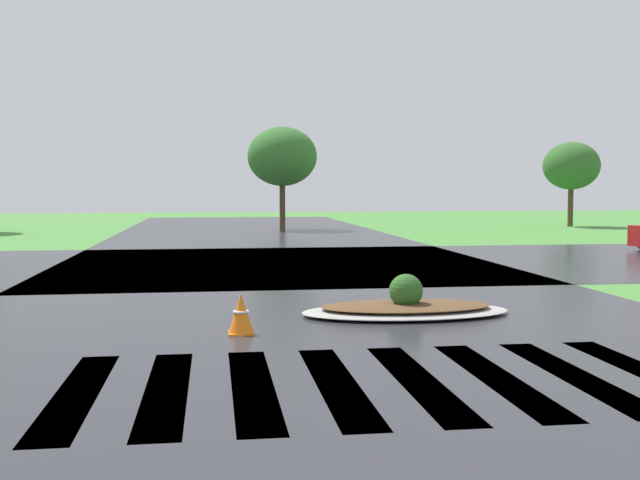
# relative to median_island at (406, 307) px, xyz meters

# --- Properties ---
(asphalt_roadway) EXTENTS (11.94, 80.00, 0.01)m
(asphalt_roadway) POSITION_rel_median_island_xyz_m (-1.39, 0.12, -0.13)
(asphalt_roadway) COLOR #2B2B30
(asphalt_roadway) RESTS_ON ground
(asphalt_cross_road) EXTENTS (90.00, 10.75, 0.01)m
(asphalt_cross_road) POSITION_rel_median_island_xyz_m (-1.39, 8.58, -0.13)
(asphalt_cross_road) COLOR #2B2B30
(asphalt_cross_road) RESTS_ON ground
(crosswalk_stripes) EXTENTS (6.75, 3.40, 0.01)m
(crosswalk_stripes) POSITION_rel_median_island_xyz_m (-1.39, -4.19, -0.13)
(crosswalk_stripes) COLOR white
(crosswalk_stripes) RESTS_ON ground
(median_island) EXTENTS (3.47, 1.74, 0.68)m
(median_island) POSITION_rel_median_island_xyz_m (0.00, 0.00, 0.00)
(median_island) COLOR #9E9B93
(median_island) RESTS_ON ground
(traffic_cone) EXTENTS (0.38, 0.38, 0.60)m
(traffic_cone) POSITION_rel_median_island_xyz_m (-2.76, -1.27, 0.15)
(traffic_cone) COLOR orange
(traffic_cone) RESTS_ON ground
(background_treeline) EXTENTS (47.67, 4.50, 5.31)m
(background_treeline) POSITION_rel_median_island_xyz_m (-8.45, 25.01, 3.52)
(background_treeline) COLOR #4C3823
(background_treeline) RESTS_ON ground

